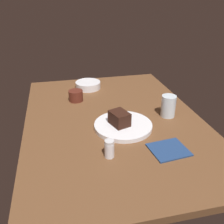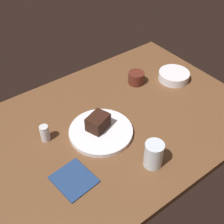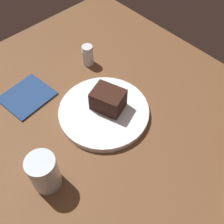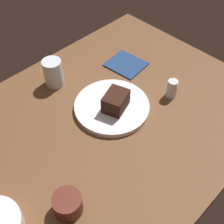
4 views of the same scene
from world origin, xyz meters
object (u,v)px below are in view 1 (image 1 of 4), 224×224
at_px(salt_shaker, 109,149).
at_px(side_bowl, 88,85).
at_px(folded_napkin, 169,150).
at_px(coffee_cup, 76,96).
at_px(water_glass, 168,106).
at_px(chocolate_cake_slice, 119,118).
at_px(dessert_plate, 123,126).

height_order(salt_shaker, side_bowl, salt_shaker).
height_order(salt_shaker, folded_napkin, salt_shaker).
bearing_deg(coffee_cup, side_bowl, 151.94).
bearing_deg(water_glass, chocolate_cake_slice, -76.50).
distance_m(dessert_plate, water_glass, 0.26).
bearing_deg(salt_shaker, dessert_plate, 151.57).
height_order(dessert_plate, chocolate_cake_slice, chocolate_cake_slice).
bearing_deg(folded_napkin, salt_shaker, -93.14).
relative_size(dessert_plate, salt_shaker, 3.68).
bearing_deg(water_glass, side_bowl, -143.75).
relative_size(chocolate_cake_slice, side_bowl, 0.58).
xyz_separation_m(chocolate_cake_slice, salt_shaker, (0.20, -0.09, -0.01)).
bearing_deg(salt_shaker, folded_napkin, 86.86).
distance_m(chocolate_cake_slice, folded_napkin, 0.26).
bearing_deg(water_glass, dessert_plate, -75.69).
height_order(water_glass, side_bowl, water_glass).
distance_m(dessert_plate, folded_napkin, 0.25).
distance_m(chocolate_cake_slice, water_glass, 0.27).
distance_m(salt_shaker, water_glass, 0.44).
distance_m(chocolate_cake_slice, coffee_cup, 0.38).
distance_m(salt_shaker, side_bowl, 0.71).
xyz_separation_m(chocolate_cake_slice, side_bowl, (-0.52, -0.07, -0.03)).
relative_size(side_bowl, coffee_cup, 1.95).
bearing_deg(dessert_plate, folded_napkin, 31.60).
bearing_deg(side_bowl, salt_shaker, -1.50).
height_order(water_glass, folded_napkin, water_glass).
distance_m(chocolate_cake_slice, salt_shaker, 0.22).
bearing_deg(coffee_cup, salt_shaker, 7.70).
relative_size(chocolate_cake_slice, water_glass, 0.83).
xyz_separation_m(water_glass, folded_napkin, (0.27, -0.11, -0.05)).
relative_size(water_glass, coffee_cup, 1.35).
bearing_deg(side_bowl, coffee_cup, -28.06).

